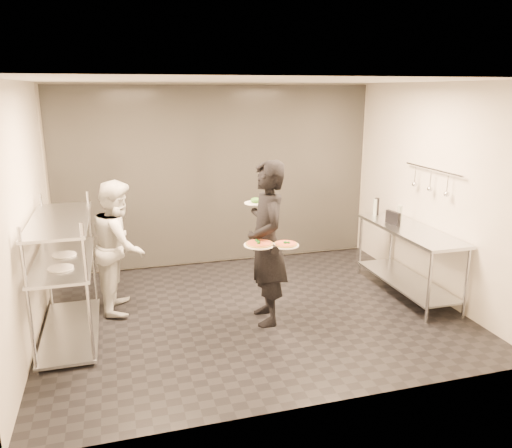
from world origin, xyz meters
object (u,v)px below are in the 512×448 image
object	(u,v)px
pos_monitor	(393,218)
bottle_green	(375,207)
chef	(119,246)
bottle_clear	(400,213)
prep_counter	(409,250)
pizza_plate_far	(286,244)
pizza_plate_near	(259,244)
waiter	(267,243)
pass_rack	(65,271)
salad_plate	(256,201)
bottle_dark	(377,206)

from	to	relation	value
pos_monitor	bottle_green	xyz separation A→B (m)	(0.04, 0.55, 0.03)
chef	pos_monitor	bearing A→B (deg)	-88.89
chef	bottle_clear	distance (m)	3.81
prep_counter	pizza_plate_far	size ratio (longest dim) A/B	6.01
pizza_plate_near	pizza_plate_far	bearing A→B (deg)	-7.86
waiter	chef	xyz separation A→B (m)	(-1.65, 0.85, -0.14)
pizza_plate_near	bottle_green	xyz separation A→B (m)	(2.15, 1.28, -0.00)
prep_counter	pass_rack	bearing A→B (deg)	-179.97
salad_plate	pizza_plate_near	bearing A→B (deg)	-101.78
waiter	chef	world-z (taller)	waiter
prep_counter	bottle_dark	size ratio (longest dim) A/B	7.19
pass_rack	pizza_plate_far	xyz separation A→B (m)	(2.39, -0.52, 0.26)
bottle_clear	pizza_plate_far	bearing A→B (deg)	-155.50
waiter	bottle_dark	xyz separation A→B (m)	(2.01, 1.06, 0.08)
pass_rack	salad_plate	bearing A→B (deg)	1.95
pass_rack	bottle_green	xyz separation A→B (m)	(4.25, 0.80, 0.27)
pizza_plate_near	bottle_dark	size ratio (longest dim) A/B	1.39
pass_rack	pizza_plate_far	bearing A→B (deg)	-12.35
bottle_green	bottle_clear	xyz separation A→B (m)	(0.15, -0.41, -0.01)
salad_plate	bottle_green	xyz separation A→B (m)	(2.03, 0.73, -0.36)
bottle_clear	waiter	bearing A→B (deg)	-163.21
prep_counter	bottle_clear	size ratio (longest dim) A/B	8.00
prep_counter	chef	xyz separation A→B (m)	(-3.73, 0.59, 0.20)
prep_counter	pizza_plate_far	world-z (taller)	pizza_plate_far
pos_monitor	bottle_clear	world-z (taller)	bottle_clear
waiter	salad_plate	size ratio (longest dim) A/B	7.18
waiter	salad_plate	world-z (taller)	waiter
salad_plate	pos_monitor	size ratio (longest dim) A/B	1.06
salad_plate	pos_monitor	xyz separation A→B (m)	(2.00, 0.18, -0.39)
pos_monitor	bottle_green	world-z (taller)	bottle_green
pass_rack	waiter	size ratio (longest dim) A/B	0.83
pass_rack	bottle_clear	distance (m)	4.42
chef	pos_monitor	world-z (taller)	chef
pizza_plate_near	bottle_green	distance (m)	2.51
pizza_plate_far	bottle_dark	xyz separation A→B (m)	(1.88, 1.33, 0.02)
pass_rack	bottle_dark	size ratio (longest dim) A/B	6.39
pizza_plate_near	bottle_green	bearing A→B (deg)	30.86
bottle_dark	bottle_green	bearing A→B (deg)	180.00
bottle_green	pizza_plate_near	bearing A→B (deg)	-149.14
pass_rack	bottle_green	bearing A→B (deg)	10.71
chef	pizza_plate_far	distance (m)	2.12
waiter	salad_plate	xyz separation A→B (m)	(-0.04, 0.33, 0.43)
pass_rack	pos_monitor	bearing A→B (deg)	3.46
salad_plate	pos_monitor	distance (m)	2.04
chef	pizza_plate_far	bearing A→B (deg)	-115.47
chef	pizza_plate_near	xyz separation A→B (m)	(1.50, -1.07, 0.22)
salad_plate	bottle_dark	world-z (taller)	salad_plate
pizza_plate_near	bottle_dark	xyz separation A→B (m)	(2.17, 1.28, 0.00)
pass_rack	pos_monitor	size ratio (longest dim) A/B	6.31
pizza_plate_far	bottle_clear	distance (m)	2.20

